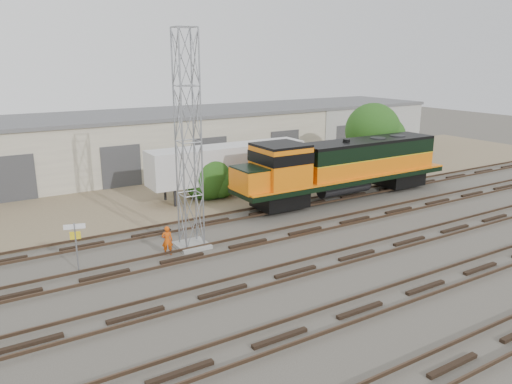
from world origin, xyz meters
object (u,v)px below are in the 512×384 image
signal_tower (188,146)px  locomotive (342,166)px  worker (167,240)px  semi_trailer (232,163)px

signal_tower → locomotive: bearing=13.1°
locomotive → worker: 15.60m
locomotive → worker: size_ratio=11.25×
locomotive → signal_tower: bearing=-166.9°
locomotive → worker: bearing=-167.0°
signal_tower → semi_trailer: 11.76m
signal_tower → worker: bearing=-167.5°
signal_tower → semi_trailer: signal_tower is taller
worker → semi_trailer: bearing=-116.2°
semi_trailer → worker: bearing=-134.1°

